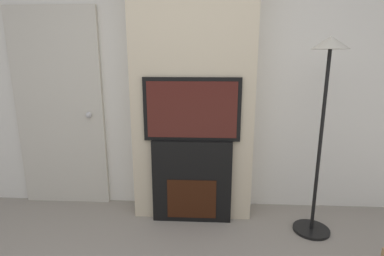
{
  "coord_description": "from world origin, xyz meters",
  "views": [
    {
      "loc": [
        0.14,
        -0.97,
        1.55
      ],
      "look_at": [
        0.0,
        1.68,
        0.91
      ],
      "focal_mm": 28.0,
      "sensor_mm": 36.0,
      "label": 1
    }
  ],
  "objects": [
    {
      "name": "chimney_breast",
      "position": [
        0.0,
        1.84,
        1.35
      ],
      "size": [
        1.13,
        0.32,
        2.7
      ],
      "color": "beige",
      "rests_on": "ground_plane"
    },
    {
      "name": "television",
      "position": [
        0.0,
        1.67,
        1.08
      ],
      "size": [
        0.87,
        0.07,
        0.57
      ],
      "color": "black",
      "rests_on": "fireplace"
    },
    {
      "name": "entry_door",
      "position": [
        -1.37,
        1.97,
        1.01
      ],
      "size": [
        0.91,
        0.09,
        2.02
      ],
      "color": "beige",
      "rests_on": "ground_plane"
    },
    {
      "name": "wall_back",
      "position": [
        0.0,
        2.03,
        1.35
      ],
      "size": [
        6.0,
        0.06,
        2.7
      ],
      "color": "silver",
      "rests_on": "ground_plane"
    },
    {
      "name": "fireplace",
      "position": [
        0.0,
        1.68,
        0.4
      ],
      "size": [
        0.74,
        0.15,
        0.8
      ],
      "color": "black",
      "rests_on": "ground_plane"
    },
    {
      "name": "floor_lamp",
      "position": [
        1.1,
        1.51,
        1.23
      ],
      "size": [
        0.32,
        0.32,
        1.7
      ],
      "color": "black",
      "rests_on": "ground_plane"
    }
  ]
}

